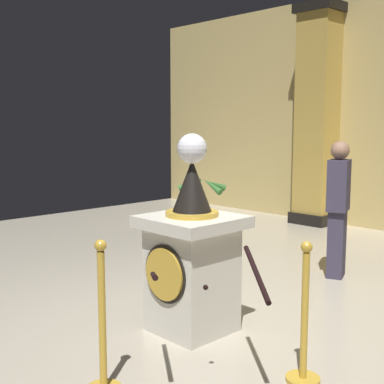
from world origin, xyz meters
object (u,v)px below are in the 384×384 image
Objects in this scene: potted_palm_left at (202,224)px; stanchion_far at (304,334)px; bystander_guest at (338,206)px; pedestal_clock at (192,257)px; stanchion_near at (103,340)px.

stanchion_far is at bearing -35.69° from potted_palm_left.
potted_palm_left is at bearing 178.52° from bystander_guest.
stanchion_far is at bearing -3.39° from pedestal_clock.
pedestal_clock is at bearing -46.92° from potted_palm_left.
stanchion_near is 0.65× the size of bystander_guest.
stanchion_far is at bearing 51.59° from stanchion_near.
stanchion_near is at bearing -128.41° from stanchion_far.
bystander_guest is (-1.14, 2.40, 0.49)m from stanchion_far.
pedestal_clock reaches higher than stanchion_near.
potted_palm_left is 0.66× the size of bystander_guest.
stanchion_near is at bearing -73.60° from pedestal_clock.
bystander_guest is at bearing -1.48° from potted_palm_left.
stanchion_far is 4.21m from potted_palm_left.
bystander_guest reaches higher than potted_palm_left.
pedestal_clock reaches higher than bystander_guest.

